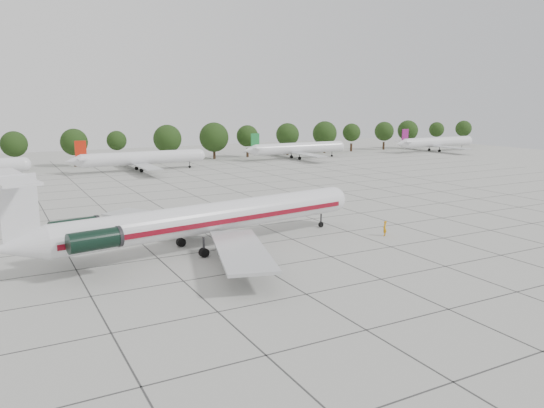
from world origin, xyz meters
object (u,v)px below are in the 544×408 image
object	(u,v)px
ground_crew	(385,228)
bg_airliner_e	(437,142)
main_airliner	(196,220)
bg_airliner_c	(142,158)
bg_airliner_d	(298,148)

from	to	relation	value
ground_crew	bg_airliner_e	bearing A→B (deg)	-178.97
main_airliner	bg_airliner_e	world-z (taller)	main_airliner
bg_airliner_c	bg_airliner_d	size ratio (longest dim) A/B	1.00
ground_crew	bg_airliner_c	bearing A→B (deg)	-123.02
bg_airliner_c	bg_airliner_e	bearing A→B (deg)	1.81
ground_crew	bg_airliner_e	size ratio (longest dim) A/B	0.06
ground_crew	bg_airliner_c	world-z (taller)	bg_airliner_c
bg_airliner_c	bg_airliner_e	world-z (taller)	same
ground_crew	bg_airliner_c	xyz separation A→B (m)	(-9.95, 72.95, 1.99)
main_airliner	ground_crew	distance (m)	22.63
main_airliner	bg_airliner_e	xyz separation A→B (m)	(106.90, 71.38, -0.54)
ground_crew	bg_airliner_d	bearing A→B (deg)	-154.85
main_airliner	ground_crew	bearing A→B (deg)	-20.49
bg_airliner_d	main_airliner	bearing A→B (deg)	-127.73
ground_crew	bg_airliner_d	xyz separation A→B (m)	(34.87, 78.10, 1.99)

